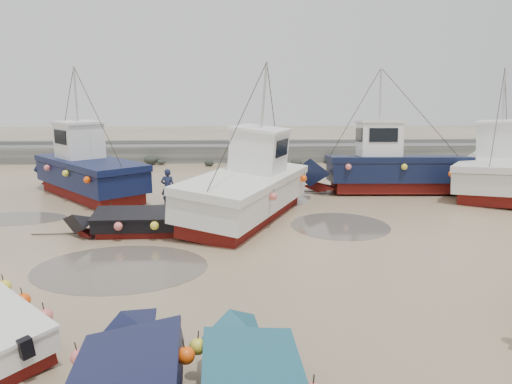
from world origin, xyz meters
TOP-DOWN VIEW (x-y plane):
  - ground at (0.00, 0.00)m, footprint 120.00×120.00m
  - seawall at (0.05, 21.99)m, footprint 60.00×4.92m
  - puddle_a at (-2.56, -0.66)m, footprint 5.13×5.13m
  - puddle_b at (4.87, 3.67)m, footprint 3.80×3.80m
  - puddle_c at (-8.26, 5.34)m, footprint 4.38×4.38m
  - puddle_d at (1.99, 9.52)m, footprint 5.20×5.20m
  - dinghy_2 at (1.02, -7.63)m, footprint 2.13×5.76m
  - dinghy_4 at (-2.64, 2.88)m, footprint 6.32×2.09m
  - cabin_boat_0 at (-6.59, 9.96)m, footprint 7.75×8.96m
  - cabin_boat_1 at (1.45, 5.37)m, footprint 6.18×10.84m
  - cabin_boat_2 at (8.46, 10.00)m, footprint 10.09×3.17m
  - cabin_boat_3 at (14.35, 9.65)m, footprint 7.49×9.65m
  - person at (-2.18, 7.34)m, footprint 0.64×0.44m

SIDE VIEW (x-z plane):
  - ground at x=0.00m, z-range 0.00..0.00m
  - person at x=-2.18m, z-range -0.85..0.85m
  - puddle_a at x=-2.56m, z-range 0.00..0.01m
  - puddle_b at x=4.87m, z-range 0.00..0.01m
  - puddle_c at x=-8.26m, z-range 0.00..0.01m
  - puddle_d at x=1.99m, z-range 0.00..0.01m
  - dinghy_4 at x=-2.64m, z-range -0.17..1.26m
  - dinghy_2 at x=1.02m, z-range -0.16..1.26m
  - seawall at x=0.05m, z-range -0.12..1.38m
  - cabin_boat_1 at x=1.45m, z-range -1.81..4.41m
  - cabin_boat_3 at x=14.35m, z-range -1.79..4.43m
  - cabin_boat_0 at x=-6.59m, z-range -1.79..4.43m
  - cabin_boat_2 at x=8.46m, z-range -1.77..4.45m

